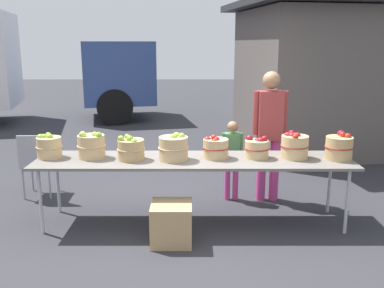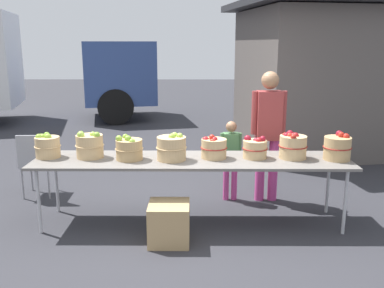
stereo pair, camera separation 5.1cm
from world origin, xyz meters
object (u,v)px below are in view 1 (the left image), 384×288
object	(u,v)px
child_customer	(230,154)
vendor_adult	(268,126)
apple_basket_green_0	(47,147)
apple_basket_green_2	(129,149)
apple_basket_green_1	(90,146)
apple_basket_red_2	(293,146)
apple_basket_green_3	(172,148)
folding_chair	(35,160)
apple_basket_red_3	(337,147)
market_table	(192,162)
produce_crate	(170,223)
apple_basket_red_1	(255,148)
apple_basket_red_0	(214,148)

from	to	relation	value
child_customer	vendor_adult	bearing A→B (deg)	178.70
apple_basket_green_0	apple_basket_green_2	xyz separation A→B (m)	(0.93, -0.09, -0.01)
apple_basket_green_1	apple_basket_red_2	size ratio (longest dim) A/B	1.00
apple_basket_green_3	apple_basket_green_2	bearing A→B (deg)	178.64
apple_basket_red_2	folding_chair	xyz separation A→B (m)	(-3.18, 0.78, -0.38)
apple_basket_green_3	apple_basket_red_3	bearing A→B (deg)	0.83
apple_basket_red_2	child_customer	xyz separation A→B (m)	(-0.63, 0.69, -0.28)
apple_basket_green_0	child_customer	bearing A→B (deg)	17.50
apple_basket_green_0	vendor_adult	bearing A→B (deg)	14.36
market_table	child_customer	xyz separation A→B (m)	(0.49, 0.73, -0.10)
apple_basket_red_3	produce_crate	bearing A→B (deg)	-164.84
apple_basket_green_2	apple_basket_green_3	size ratio (longest dim) A/B	0.92
apple_basket_red_1	produce_crate	bearing A→B (deg)	-149.24
apple_basket_red_3	child_customer	distance (m)	1.36
folding_chair	apple_basket_red_0	bearing A→B (deg)	159.53
apple_basket_red_3	child_customer	world-z (taller)	apple_basket_red_3
apple_basket_green_0	apple_basket_green_3	distance (m)	1.40
apple_basket_red_0	produce_crate	xyz separation A→B (m)	(-0.47, -0.55, -0.66)
apple_basket_green_2	produce_crate	size ratio (longest dim) A/B	0.75
apple_basket_green_0	apple_basket_green_2	world-z (taller)	apple_basket_green_2
apple_basket_red_0	apple_basket_red_2	distance (m)	0.88
apple_basket_green_2	child_customer	distance (m)	1.43
apple_basket_green_1	child_customer	world-z (taller)	apple_basket_green_1
apple_basket_red_2	child_customer	size ratio (longest dim) A/B	0.30
apple_basket_green_1	apple_basket_green_3	distance (m)	0.93
market_table	folding_chair	world-z (taller)	folding_chair
market_table	produce_crate	world-z (taller)	market_table
apple_basket_green_0	produce_crate	size ratio (longest dim) A/B	0.70
apple_basket_green_2	apple_basket_red_2	world-z (taller)	apple_basket_red_2
apple_basket_green_0	apple_basket_green_2	size ratio (longest dim) A/B	0.93
apple_basket_red_2	child_customer	bearing A→B (deg)	132.43
apple_basket_red_3	produce_crate	xyz separation A→B (m)	(-1.83, -0.50, -0.68)
apple_basket_green_2	folding_chair	world-z (taller)	apple_basket_green_2
apple_basket_red_2	produce_crate	size ratio (longest dim) A/B	0.77
market_table	child_customer	world-z (taller)	child_customer
apple_basket_green_1	folding_chair	size ratio (longest dim) A/B	0.37
child_customer	apple_basket_red_1	bearing A→B (deg)	106.49
apple_basket_red_0	apple_basket_green_0	bearing A→B (deg)	179.33
apple_basket_green_3	folding_chair	xyz separation A→B (m)	(-1.83, 0.87, -0.38)
apple_basket_red_2	apple_basket_red_3	size ratio (longest dim) A/B	1.02
apple_basket_red_1	apple_basket_red_3	bearing A→B (deg)	-3.77
apple_basket_red_1	market_table	bearing A→B (deg)	-175.85
market_table	folding_chair	distance (m)	2.23
apple_basket_red_1	produce_crate	distance (m)	1.27
child_customer	apple_basket_red_0	bearing A→B (deg)	69.34
apple_basket_red_1	apple_basket_red_0	bearing A→B (deg)	-179.06
apple_basket_green_1	child_customer	bearing A→B (deg)	22.51
apple_basket_red_3	child_customer	xyz separation A→B (m)	(-1.11, 0.74, -0.27)
market_table	apple_basket_red_2	bearing A→B (deg)	2.35
apple_basket_green_0	apple_basket_red_0	size ratio (longest dim) A/B	0.97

